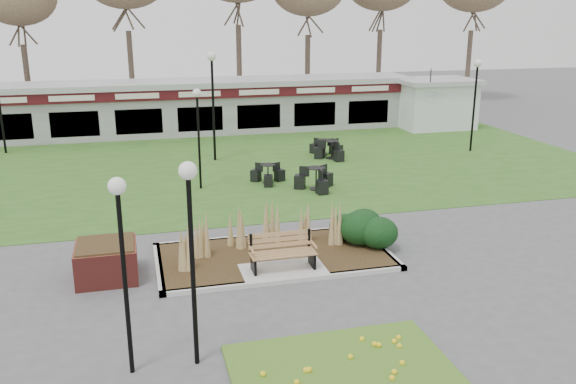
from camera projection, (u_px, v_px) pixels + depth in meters
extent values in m
plane|color=#515154|center=(285.00, 276.00, 15.68)|extent=(100.00, 100.00, 0.00)
cube|color=#305D1D|center=(218.00, 166.00, 26.82)|extent=(34.00, 16.00, 0.02)
cube|color=#3E7521|center=(344.00, 373.00, 11.40)|extent=(4.20, 3.00, 0.08)
cube|color=#301E13|center=(274.00, 256.00, 16.78)|extent=(6.22, 3.22, 0.12)
cube|color=#B7B7B2|center=(288.00, 280.00, 15.29)|extent=(6.40, 0.18, 0.12)
cube|color=#B7B7B2|center=(262.00, 236.00, 18.27)|extent=(6.40, 0.18, 0.12)
cube|color=#B7B7B2|center=(159.00, 268.00, 16.04)|extent=(0.18, 3.40, 0.12)
cube|color=#B7B7B2|center=(379.00, 246.00, 17.52)|extent=(0.18, 3.40, 0.12)
cube|color=#B7B7B2|center=(283.00, 271.00, 15.80)|extent=(2.20, 1.20, 0.13)
cone|color=#A38351|center=(202.00, 236.00, 16.52)|extent=(0.36, 0.36, 1.15)
cone|color=#A38351|center=(236.00, 228.00, 17.13)|extent=(0.36, 0.36, 1.15)
cone|color=#A38351|center=(273.00, 222.00, 17.57)|extent=(0.36, 0.36, 1.15)
cone|color=#A38351|center=(305.00, 222.00, 17.60)|extent=(0.36, 0.36, 1.15)
cone|color=#A38351|center=(335.00, 224.00, 17.42)|extent=(0.36, 0.36, 1.15)
cone|color=#A38351|center=(186.00, 248.00, 15.66)|extent=(0.36, 0.36, 1.15)
ellipsoid|color=black|center=(361.00, 228.00, 17.44)|extent=(1.21, 1.10, 0.99)
ellipsoid|color=black|center=(379.00, 233.00, 17.17)|extent=(1.10, 1.00, 0.90)
ellipsoid|color=black|center=(364.00, 223.00, 17.99)|extent=(1.06, 0.96, 0.86)
ellipsoid|color=black|center=(345.00, 227.00, 17.86)|extent=(0.92, 0.84, 0.76)
cube|color=#AC814E|center=(283.00, 254.00, 15.66)|extent=(1.70, 0.57, 0.04)
cube|color=#AC814E|center=(280.00, 239.00, 15.87)|extent=(1.70, 0.13, 0.44)
cube|color=black|center=(253.00, 264.00, 15.54)|extent=(0.06, 0.55, 0.42)
cube|color=black|center=(312.00, 259.00, 15.91)|extent=(0.06, 0.55, 0.42)
cube|color=black|center=(251.00, 243.00, 15.68)|extent=(0.06, 0.06, 0.50)
cube|color=black|center=(309.00, 238.00, 16.06)|extent=(0.06, 0.06, 0.50)
cube|color=#AC814E|center=(252.00, 250.00, 15.40)|extent=(0.05, 0.50, 0.04)
cube|color=#AC814E|center=(314.00, 244.00, 15.79)|extent=(0.05, 0.50, 0.04)
cube|color=maroon|center=(107.00, 262.00, 15.43)|extent=(1.50, 1.50, 0.90)
cube|color=#301E13|center=(105.00, 244.00, 15.30)|extent=(1.40, 1.40, 0.06)
cube|color=gray|center=(197.00, 109.00, 33.88)|extent=(24.00, 3.00, 2.60)
cube|color=#430E13|center=(199.00, 94.00, 32.14)|extent=(24.00, 0.18, 0.55)
cube|color=#BBBBBF|center=(196.00, 83.00, 33.46)|extent=(24.60, 3.40, 0.30)
cube|color=silver|center=(200.00, 94.00, 32.04)|extent=(22.00, 0.02, 0.28)
cube|color=black|center=(200.00, 119.00, 32.62)|extent=(22.00, 0.10, 1.30)
cube|color=silver|center=(435.00, 105.00, 35.24)|extent=(4.00, 3.00, 2.60)
cube|color=#BBBBBF|center=(436.00, 81.00, 34.84)|extent=(4.40, 3.40, 0.25)
cylinder|color=#47382B|center=(41.00, 76.00, 38.79)|extent=(0.36, 0.36, 5.17)
cylinder|color=#47382B|center=(137.00, 73.00, 40.22)|extent=(0.36, 0.36, 5.17)
cylinder|color=#47382B|center=(227.00, 71.00, 41.65)|extent=(0.36, 0.36, 5.17)
cylinder|color=#47382B|center=(311.00, 69.00, 43.08)|extent=(0.36, 0.36, 5.17)
cylinder|color=#47382B|center=(390.00, 67.00, 44.51)|extent=(0.36, 0.36, 5.17)
cylinder|color=#47382B|center=(464.00, 66.00, 45.94)|extent=(0.36, 0.36, 5.17)
cylinder|color=black|center=(125.00, 287.00, 11.01)|extent=(0.09, 0.09, 3.52)
sphere|color=white|center=(117.00, 186.00, 10.47)|extent=(0.32, 0.32, 0.32)
cylinder|color=black|center=(193.00, 275.00, 11.28)|extent=(0.09, 0.09, 3.71)
sphere|color=white|center=(188.00, 171.00, 10.71)|extent=(0.33, 0.33, 0.33)
cylinder|color=black|center=(199.00, 144.00, 22.88)|extent=(0.09, 0.09, 3.52)
sphere|color=white|center=(197.00, 93.00, 22.33)|extent=(0.32, 0.32, 0.32)
cylinder|color=black|center=(213.00, 112.00, 27.17)|extent=(0.11, 0.11, 4.48)
sphere|color=white|center=(212.00, 56.00, 26.48)|extent=(0.40, 0.40, 0.40)
cylinder|color=black|center=(474.00, 110.00, 29.06)|extent=(0.10, 0.10, 4.04)
sphere|color=white|center=(478.00, 63.00, 28.44)|extent=(0.36, 0.36, 0.36)
cylinder|color=black|center=(0.00, 109.00, 28.58)|extent=(0.11, 0.11, 4.31)
cylinder|color=black|center=(268.00, 182.00, 24.11)|extent=(0.44, 0.44, 0.03)
cylinder|color=black|center=(268.00, 174.00, 24.01)|extent=(0.05, 0.05, 0.72)
cylinder|color=black|center=(268.00, 165.00, 23.90)|extent=(0.60, 0.60, 0.02)
cube|color=black|center=(280.00, 175.00, 24.33)|extent=(0.43, 0.43, 0.46)
cube|color=black|center=(256.00, 176.00, 24.28)|extent=(0.48, 0.48, 0.46)
cube|color=black|center=(268.00, 181.00, 23.52)|extent=(0.40, 0.40, 0.46)
cylinder|color=black|center=(316.00, 189.00, 23.21)|extent=(0.50, 0.50, 0.03)
cylinder|color=black|center=(316.00, 179.00, 23.10)|extent=(0.06, 0.06, 0.82)
cylinder|color=black|center=(316.00, 168.00, 22.97)|extent=(0.69, 0.69, 0.03)
cube|color=black|center=(326.00, 179.00, 23.59)|extent=(0.54, 0.54, 0.53)
cube|color=black|center=(300.00, 182.00, 23.26)|extent=(0.52, 0.52, 0.53)
cube|color=black|center=(322.00, 187.00, 22.57)|extent=(0.41, 0.41, 0.53)
cylinder|color=black|center=(323.00, 154.00, 28.82)|extent=(0.43, 0.43, 0.03)
cylinder|color=black|center=(323.00, 147.00, 28.72)|extent=(0.05, 0.05, 0.70)
cylinder|color=black|center=(323.00, 140.00, 28.62)|extent=(0.58, 0.58, 0.02)
cube|color=black|center=(333.00, 149.00, 28.93)|extent=(0.36, 0.36, 0.45)
cube|color=black|center=(314.00, 148.00, 29.09)|extent=(0.46, 0.46, 0.45)
cube|color=black|center=(321.00, 153.00, 28.26)|extent=(0.44, 0.44, 0.45)
cylinder|color=black|center=(331.00, 158.00, 28.06)|extent=(0.49, 0.49, 0.03)
cylinder|color=black|center=(332.00, 150.00, 27.95)|extent=(0.06, 0.06, 0.80)
cylinder|color=black|center=(332.00, 141.00, 27.83)|extent=(0.67, 0.67, 0.03)
cube|color=black|center=(338.00, 151.00, 28.49)|extent=(0.54, 0.54, 0.51)
cube|color=black|center=(318.00, 153.00, 28.01)|extent=(0.47, 0.47, 0.51)
cube|color=black|center=(339.00, 156.00, 27.47)|extent=(0.46, 0.46, 0.51)
cylinder|color=black|center=(428.00, 114.00, 33.68)|extent=(0.06, 0.06, 2.20)
imported|color=#2F63A5|center=(429.00, 106.00, 33.55)|extent=(2.18, 2.22, 1.77)
imported|color=black|center=(47.00, 107.00, 38.46)|extent=(4.82, 2.71, 1.50)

